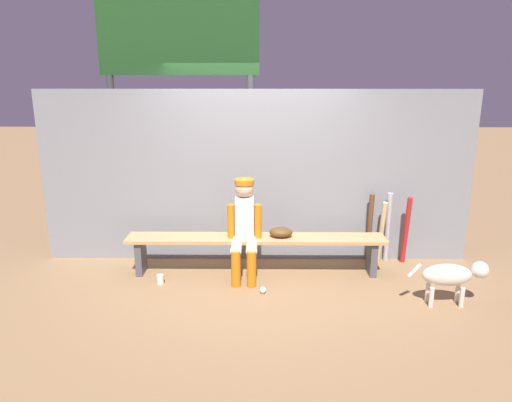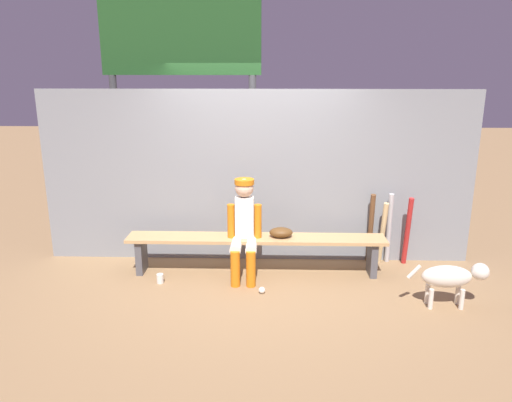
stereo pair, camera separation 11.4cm
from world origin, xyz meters
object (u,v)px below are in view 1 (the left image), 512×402
Objects in this scene: player_seated at (244,226)px; cup_on_bench at (258,231)px; bat_aluminum_red at (406,230)px; dog at (452,275)px; baseball_glove at (281,232)px; cup_on_ground at (160,279)px; dugout_bench at (256,244)px; bat_aluminum_silver at (388,227)px; scoreboard at (183,61)px; bat_wood_dark at (370,228)px; baseball at (263,290)px; bat_wood_natural at (381,232)px.

cup_on_bench is (0.16, 0.18, -0.12)m from player_seated.
dog is at bearing -81.20° from bat_aluminum_red.
cup_on_ground is (-1.42, -0.33, -0.47)m from baseball_glove.
dugout_bench is 0.16m from cup_on_bench.
bat_aluminum_silver is (1.69, 0.39, 0.09)m from dugout_bench.
scoreboard reaches higher than bat_aluminum_red.
dugout_bench is at bearing 39.23° from player_seated.
bat_aluminum_silver is 1.70m from cup_on_bench.
bat_wood_dark is 1.35m from dog.
player_seated is 1.68m from bat_wood_dark.
cup_on_bench is (-0.06, 0.62, 0.49)m from baseball.
bat_wood_dark is 1.00× the size of bat_aluminum_silver.
dog is at bearing -67.39° from bat_wood_natural.
bat_wood_natural reaches higher than dugout_bench.
cup_on_ground is at bearing -168.08° from bat_aluminum_red.
dugout_bench is 0.87× the size of scoreboard.
scoreboard reaches higher than dog.
cup_on_ground is (-2.80, -0.71, -0.41)m from bat_aluminum_silver.
dugout_bench is 3.45× the size of bat_aluminum_red.
player_seated is 10.78× the size of cup_on_ground.
bat_aluminum_red is at bearing 11.74° from player_seated.
cup_on_bench is (-1.66, -0.32, 0.06)m from bat_aluminum_silver.
scoreboard reaches higher than dugout_bench.
scoreboard is at bearing 136.37° from baseball_glove.
bat_aluminum_silver is 2.92m from cup_on_ground.
baseball_glove is 2.67m from scoreboard.
cup_on_ground is at bearing -167.08° from baseball_glove.
cup_on_ground is (-1.12, -0.33, -0.32)m from dugout_bench.
cup_on_bench is (-1.57, -0.28, 0.11)m from bat_wood_natural.
player_seated is at bearing 162.54° from dog.
bat_aluminum_silver reaches higher than bat_wood_natural.
dugout_bench is at bearing -170.69° from bat_aluminum_red.
bat_aluminum_silver is 1.91m from baseball.
cup_on_ground is at bearing -164.53° from bat_wood_dark.
cup_on_ground is at bearing -165.72° from bat_aluminum_silver.
bat_wood_dark reaches higher than baseball_glove.
baseball is (-0.22, -0.56, -0.49)m from baseball_glove.
baseball_glove is 0.78m from baseball.
bat_wood_natural reaches higher than cup_on_ground.
bat_aluminum_red is at bearing 98.80° from dog.
dog is at bearing -62.54° from bat_wood_dark.
dog is at bearing -33.63° from scoreboard.
player_seated is 1.90m from bat_aluminum_silver.
bat_wood_dark is at bearing 14.87° from dugout_bench.
bat_aluminum_silver is 1.10× the size of dog.
dog is at bearing -24.50° from baseball_glove.
bat_aluminum_red is 1.89m from cup_on_bench.
cup_on_bench is at bearing 70.81° from dugout_bench.
dugout_bench is at bearing -165.13° from bat_wood_dark.
bat_aluminum_silver is (1.38, 0.39, -0.06)m from baseball_glove.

